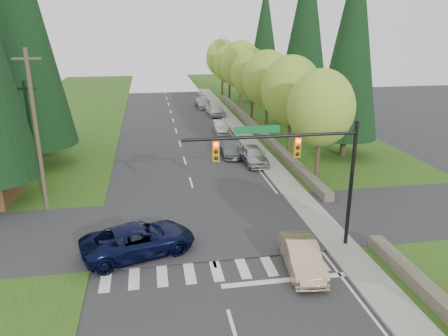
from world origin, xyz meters
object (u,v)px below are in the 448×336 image
object	(u,v)px
parked_car_c	(220,127)
parked_car_d	(215,109)
suv_navy	(139,240)
parked_car_e	(203,103)
parked_car_a	(253,155)
sedan_champagne	(302,257)
parked_car_b	(230,148)

from	to	relation	value
parked_car_c	parked_car_d	bearing A→B (deg)	86.99
parked_car_c	suv_navy	bearing A→B (deg)	-106.06
parked_car_c	parked_car_e	size ratio (longest dim) A/B	0.82
parked_car_e	parked_car_a	bearing A→B (deg)	-90.18
parked_car_d	parked_car_e	world-z (taller)	parked_car_d
sedan_champagne	parked_car_c	bearing A→B (deg)	94.19
suv_navy	parked_car_c	size ratio (longest dim) A/B	1.50
sedan_champagne	parked_car_e	size ratio (longest dim) A/B	0.92
sedan_champagne	parked_car_c	world-z (taller)	sedan_champagne
sedan_champagne	suv_navy	xyz separation A→B (m)	(-7.71, 2.92, 0.09)
parked_car_d	parked_car_e	bearing A→B (deg)	94.31
sedan_champagne	parked_car_e	distance (m)	42.66
parked_car_d	parked_car_e	distance (m)	5.72
parked_car_a	parked_car_c	bearing A→B (deg)	91.31
sedan_champagne	parked_car_b	bearing A→B (deg)	95.02
parked_car_e	parked_car_d	bearing A→B (deg)	-83.74
suv_navy	parked_car_e	distance (m)	40.60
parked_car_b	parked_car_d	xyz separation A→B (m)	(1.32, 17.53, 0.11)
parked_car_a	parked_car_e	bearing A→B (deg)	88.72
parked_car_e	parked_car_b	bearing A→B (deg)	-93.39
sedan_champagne	parked_car_c	xyz separation A→B (m)	(0.63, 28.01, -0.08)
suv_navy	parked_car_c	distance (m)	26.44
parked_car_b	parked_car_e	bearing A→B (deg)	87.55
sedan_champagne	parked_car_d	world-z (taller)	parked_car_d
parked_car_d	parked_car_e	xyz separation A→B (m)	(-0.84, 5.65, -0.12)
sedan_champagne	parked_car_d	size ratio (longest dim) A/B	0.92
parked_car_b	parked_car_c	size ratio (longest dim) A/B	1.23
parked_car_b	suv_navy	bearing A→B (deg)	-116.68
sedan_champagne	parked_car_e	xyz separation A→B (m)	(0.63, 42.66, -0.03)
sedan_champagne	parked_car_e	bearing A→B (deg)	94.63
parked_car_c	parked_car_b	bearing A→B (deg)	-90.86
sedan_champagne	suv_navy	bearing A→B (deg)	164.72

